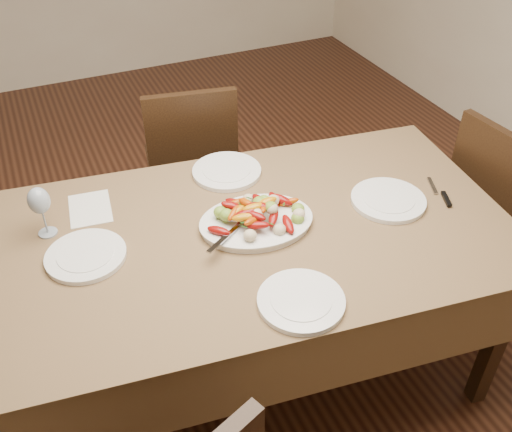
{
  "coord_description": "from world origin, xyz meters",
  "views": [
    {
      "loc": [
        -0.42,
        -1.72,
        2.05
      ],
      "look_at": [
        0.22,
        -0.29,
        0.82
      ],
      "focal_mm": 40.0,
      "sensor_mm": 36.0,
      "label": 1
    }
  ],
  "objects": [
    {
      "name": "serving_spoon",
      "position": [
        0.16,
        -0.3,
        0.81
      ],
      "size": [
        0.22,
        0.26,
        0.03
      ],
      "primitive_type": null,
      "rotation": [
        0.0,
        0.0,
        -0.93
      ],
      "color": "#9EA0A8",
      "rests_on": "serving_platter"
    },
    {
      "name": "roasted_vegetables",
      "position": [
        0.23,
        -0.27,
        0.83
      ],
      "size": [
        0.35,
        0.26,
        0.09
      ],
      "primitive_type": null,
      "rotation": [
        0.0,
        0.0,
        -0.13
      ],
      "color": "#730A07",
      "rests_on": "serving_platter"
    },
    {
      "name": "serving_platter",
      "position": [
        0.23,
        -0.27,
        0.77
      ],
      "size": [
        0.43,
        0.34,
        0.02
      ],
      "primitive_type": "ellipsoid",
      "rotation": [
        0.0,
        0.0,
        -0.13
      ],
      "color": "white",
      "rests_on": "dining_table"
    },
    {
      "name": "chair_right",
      "position": [
        1.44,
        -0.34,
        0.47
      ],
      "size": [
        0.45,
        0.45,
        0.95
      ],
      "primitive_type": null,
      "rotation": [
        0.0,
        0.0,
        1.65
      ],
      "color": "black",
      "rests_on": "ground"
    },
    {
      "name": "table_knife",
      "position": [
        0.95,
        -0.38,
        0.76
      ],
      "size": [
        0.09,
        0.19,
        0.01
      ],
      "primitive_type": null,
      "rotation": [
        0.0,
        0.0,
        -0.39
      ],
      "color": "#9EA0A8",
      "rests_on": "dining_table"
    },
    {
      "name": "plate_far",
      "position": [
        0.25,
        0.09,
        0.77
      ],
      "size": [
        0.28,
        0.28,
        0.02
      ],
      "primitive_type": "cylinder",
      "color": "white",
      "rests_on": "dining_table"
    },
    {
      "name": "plate_near",
      "position": [
        0.2,
        -0.67,
        0.77
      ],
      "size": [
        0.27,
        0.27,
        0.02
      ],
      "primitive_type": "cylinder",
      "color": "white",
      "rests_on": "dining_table"
    },
    {
      "name": "floor",
      "position": [
        0.0,
        0.0,
        0.0
      ],
      "size": [
        6.0,
        6.0,
        0.0
      ],
      "primitive_type": "plane",
      "color": "#3A1D11",
      "rests_on": "ground"
    },
    {
      "name": "dining_table",
      "position": [
        0.22,
        -0.29,
        0.38
      ],
      "size": [
        1.96,
        1.26,
        0.76
      ],
      "primitive_type": "cube",
      "rotation": [
        0.0,
        0.0,
        -0.13
      ],
      "color": "brown",
      "rests_on": "ground"
    },
    {
      "name": "plate_right",
      "position": [
        0.74,
        -0.34,
        0.77
      ],
      "size": [
        0.28,
        0.28,
        0.02
      ],
      "primitive_type": "cylinder",
      "color": "white",
      "rests_on": "dining_table"
    },
    {
      "name": "menu_card",
      "position": [
        -0.3,
        0.08,
        0.76
      ],
      "size": [
        0.17,
        0.23,
        0.0
      ],
      "primitive_type": "cube",
      "rotation": [
        0.0,
        0.0,
        -0.12
      ],
      "color": "silver",
      "rests_on": "dining_table"
    },
    {
      "name": "wine_glass",
      "position": [
        -0.47,
        -0.01,
        0.86
      ],
      "size": [
        0.08,
        0.08,
        0.2
      ],
      "primitive_type": null,
      "color": "#8C99A5",
      "rests_on": "dining_table"
    },
    {
      "name": "plate_left",
      "position": [
        -0.37,
        -0.19,
        0.77
      ],
      "size": [
        0.27,
        0.27,
        0.02
      ],
      "primitive_type": "cylinder",
      "color": "white",
      "rests_on": "dining_table"
    },
    {
      "name": "chair_far",
      "position": [
        0.27,
        0.66,
        0.47
      ],
      "size": [
        0.49,
        0.49,
        0.95
      ],
      "primitive_type": null,
      "rotation": [
        0.0,
        0.0,
        2.96
      ],
      "color": "black",
      "rests_on": "ground"
    }
  ]
}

